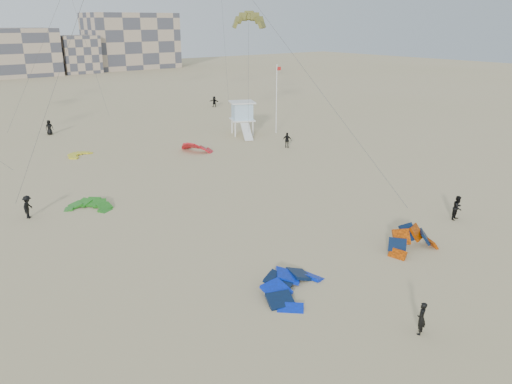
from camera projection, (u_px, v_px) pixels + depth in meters
ground at (335, 308)px, 25.24m from camera, size 320.00×320.00×0.00m
kite_ground_blue at (294, 291)px, 26.83m from camera, size 6.23×6.33×2.62m
kite_ground_orange at (412, 250)px, 31.54m from camera, size 4.07×4.01×3.66m
kite_ground_green at (89, 208)px, 38.60m from camera, size 5.12×5.12×1.88m
kite_ground_red_far at (196, 151)px, 55.56m from camera, size 4.86×4.76×3.32m
kite_ground_yellow at (79, 156)px, 53.65m from camera, size 3.79×3.85×0.66m
kitesurfer_main at (421, 318)px, 22.89m from camera, size 0.70×0.59×1.62m
kitesurfer_b at (458, 208)px, 36.18m from camera, size 0.96×0.79×1.80m
kitesurfer_c at (28, 207)px, 36.46m from camera, size 1.18×1.27×1.72m
kitesurfer_d at (287, 140)px, 56.78m from camera, size 0.98×1.06×1.75m
kitesurfer_e at (49, 127)px, 63.28m from camera, size 0.95×0.64×1.88m
kitesurfer_f at (214, 102)px, 83.88m from camera, size 1.32×1.65×1.76m
kite_fly_olive at (249, 22)px, 58.18m from camera, size 5.31×5.30×14.24m
lifeguard_tower_near at (242, 118)px, 63.05m from camera, size 3.94×6.26×4.19m
flagpole at (277, 98)px, 63.17m from camera, size 0.70×0.11×8.65m
condo_east at (131, 41)px, 150.19m from camera, size 26.00×14.00×16.00m
condo_fill_right at (78, 54)px, 137.72m from camera, size 10.00×10.00×10.00m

